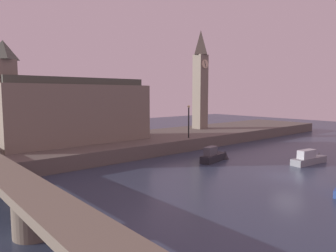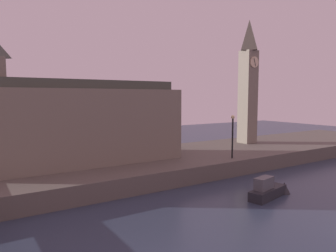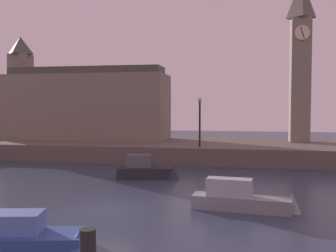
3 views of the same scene
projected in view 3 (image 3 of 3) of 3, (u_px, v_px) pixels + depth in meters
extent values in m
plane|color=#2D384C|center=(106.00, 210.00, 18.58)|extent=(120.00, 120.00, 0.00)
cube|color=#5B544C|center=(175.00, 149.00, 38.18)|extent=(70.00, 12.00, 1.50)
cube|color=slate|center=(300.00, 81.00, 37.43)|extent=(1.81, 1.81, 11.82)
cylinder|color=beige|center=(302.00, 33.00, 36.26)|extent=(1.37, 0.12, 1.37)
cube|color=black|center=(302.00, 32.00, 36.19)|extent=(0.40, 0.04, 1.06)
cube|color=slate|center=(87.00, 107.00, 40.75)|extent=(16.91, 5.70, 6.66)
cube|color=slate|center=(21.00, 96.00, 42.04)|extent=(1.98, 1.98, 9.00)
pyramid|color=#474C42|center=(20.00, 45.00, 41.76)|extent=(2.18, 2.18, 1.91)
cube|color=#42473D|center=(86.00, 71.00, 40.55)|extent=(16.06, 3.42, 0.80)
cylinder|color=black|center=(200.00, 124.00, 32.86)|extent=(0.16, 0.16, 3.86)
sphere|color=#F2E099|center=(200.00, 99.00, 32.75)|extent=(0.36, 0.36, 0.36)
cube|color=#232328|center=(145.00, 173.00, 26.80)|extent=(3.98, 1.91, 0.73)
cube|color=#515156|center=(139.00, 161.00, 26.84)|extent=(1.82, 1.12, 0.88)
cone|color=#232328|center=(172.00, 173.00, 26.45)|extent=(1.20, 1.20, 0.96)
cube|color=gray|center=(241.00, 203.00, 18.56)|extent=(4.75, 1.69, 0.66)
cube|color=#A8ADB2|center=(229.00, 187.00, 18.63)|extent=(2.22, 1.06, 0.85)
cone|color=gray|center=(292.00, 205.00, 18.14)|extent=(1.17, 1.17, 1.16)
cube|color=#2D4C93|center=(29.00, 241.00, 13.58)|extent=(4.04, 2.34, 0.54)
cube|color=#5B7AC1|center=(17.00, 222.00, 13.63)|extent=(1.96, 1.45, 0.71)
cone|color=#2D4C93|center=(80.00, 243.00, 13.24)|extent=(1.68, 1.68, 0.95)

